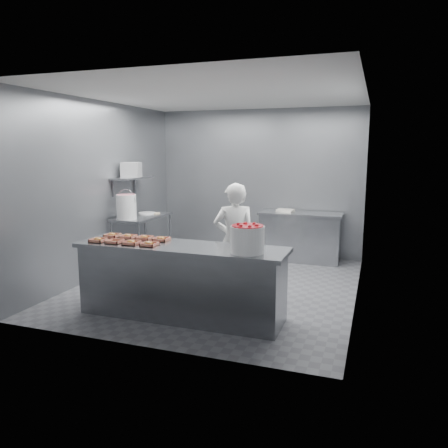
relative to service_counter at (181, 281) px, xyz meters
The scene contains 24 objects.
floor 1.42m from the service_counter, 90.00° to the left, with size 4.50×4.50×0.00m, color #4C4C51.
ceiling 2.71m from the service_counter, 90.00° to the left, with size 4.50×4.50×0.00m, color white.
wall_back 3.72m from the service_counter, 90.00° to the left, with size 4.00×0.04×2.80m, color slate.
wall_left 2.59m from the service_counter, 145.98° to the left, with size 0.04×4.50×2.80m, color slate.
wall_right 2.59m from the service_counter, 34.02° to the left, with size 0.04×4.50×2.80m, color slate.
service_counter is the anchor object (origin of this frame).
prep_table 2.56m from the service_counter, 130.24° to the left, with size 0.60×1.20×0.90m.
back_counter 3.37m from the service_counter, 74.52° to the left, with size 1.50×0.60×0.90m.
wall_shelf 2.88m from the service_counter, 133.03° to the left, with size 0.35×0.90×0.03m, color slate.
tray_0 1.17m from the service_counter, behind, with size 0.19×0.18×0.06m.
tray_1 0.95m from the service_counter, 169.18° to the right, with size 0.19×0.18×0.04m.
tray_2 0.76m from the service_counter, 164.91° to the right, with size 0.19×0.18×0.06m.
tray_3 0.60m from the service_counter, 155.24° to the right, with size 0.19×0.18×0.06m.
tray_4 1.17m from the service_counter, behind, with size 0.19×0.18×0.06m.
tray_5 0.96m from the service_counter, 169.21° to the left, with size 0.19×0.18×0.06m.
tray_6 0.76m from the service_counter, 164.91° to the left, with size 0.19×0.18×0.06m.
tray_7 0.60m from the service_counter, 155.23° to the left, with size 0.19×0.18×0.06m.
worker 1.10m from the service_counter, 69.70° to the left, with size 0.58×0.38×1.59m, color white.
strawberry_tub 1.07m from the service_counter, ahead, with size 0.38×0.38×0.31m.
glaze_bucket 2.35m from the service_counter, 138.02° to the left, with size 0.34×0.32×0.50m.
bucket_lid 2.78m from the service_counter, 127.68° to the left, with size 0.30×0.30×0.02m, color silver.
rag 2.75m from the service_counter, 124.69° to the left, with size 0.13×0.12×0.02m, color #CCB28C.
appliance 2.93m from the service_counter, 133.23° to the left, with size 0.30×0.34×0.25m, color gray.
paper_stack 3.34m from the service_counter, 79.28° to the left, with size 0.30×0.22×0.05m, color silver.
Camera 1 is at (2.20, -6.01, 2.04)m, focal length 35.00 mm.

